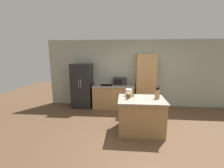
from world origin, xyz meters
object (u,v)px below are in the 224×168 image
object	(u,v)px
spice_bottle_short_red	(127,96)
spice_bottle_amber_oil	(129,96)
knife_block	(157,94)
pantry_cabinet	(145,82)
kettle	(129,92)
microwave	(120,81)
spice_bottle_tall_dark	(131,95)
refrigerator	(82,86)
spice_bottle_green_herb	(133,94)

from	to	relation	value
spice_bottle_short_red	spice_bottle_amber_oil	bearing A→B (deg)	59.53
knife_block	pantry_cabinet	bearing A→B (deg)	92.41
spice_bottle_short_red	kettle	distance (m)	0.36
pantry_cabinet	spice_bottle_short_red	size ratio (longest dim) A/B	12.07
pantry_cabinet	kettle	world-z (taller)	pantry_cabinet
microwave	spice_bottle_tall_dark	distance (m)	1.80
knife_block	kettle	size ratio (longest dim) A/B	1.59
pantry_cabinet	knife_block	size ratio (longest dim) A/B	6.14
refrigerator	spice_bottle_short_red	distance (m)	2.53
refrigerator	spice_bottle_amber_oil	world-z (taller)	refrigerator
refrigerator	pantry_cabinet	xyz separation A→B (m)	(2.43, 0.05, 0.17)
spice_bottle_amber_oil	microwave	bearing A→B (deg)	99.24
microwave	spice_bottle_green_herb	size ratio (longest dim) A/B	3.64
spice_bottle_green_herb	refrigerator	bearing A→B (deg)	139.65
pantry_cabinet	spice_bottle_green_herb	bearing A→B (deg)	-108.15
spice_bottle_tall_dark	spice_bottle_short_red	world-z (taller)	spice_bottle_short_red
pantry_cabinet	spice_bottle_tall_dark	bearing A→B (deg)	-110.00
spice_bottle_tall_dark	spice_bottle_amber_oil	size ratio (longest dim) A/B	1.06
refrigerator	knife_block	distance (m)	3.04
refrigerator	knife_block	bearing A→B (deg)	-34.59
refrigerator	spice_bottle_tall_dark	xyz separation A→B (m)	(1.81, -1.64, 0.12)
knife_block	spice_bottle_tall_dark	distance (m)	0.70
refrigerator	spice_bottle_green_herb	size ratio (longest dim) A/B	11.71
knife_block	spice_bottle_amber_oil	bearing A→B (deg)	-176.66
spice_bottle_tall_dark	microwave	bearing A→B (deg)	101.35
spice_bottle_tall_dark	spice_bottle_amber_oil	world-z (taller)	spice_bottle_tall_dark
spice_bottle_short_red	kettle	xyz separation A→B (m)	(0.05, 0.36, 0.01)
spice_bottle_short_red	spice_bottle_amber_oil	size ratio (longest dim) A/B	1.33
knife_block	spice_bottle_amber_oil	size ratio (longest dim) A/B	2.62
spice_bottle_short_red	refrigerator	bearing A→B (deg)	132.85
spice_bottle_green_herb	kettle	size ratio (longest dim) A/B	0.69
refrigerator	knife_block	world-z (taller)	refrigerator
spice_bottle_tall_dark	kettle	world-z (taller)	kettle
pantry_cabinet	spice_bottle_green_herb	world-z (taller)	pantry_cabinet
refrigerator	spice_bottle_tall_dark	world-z (taller)	refrigerator
spice_bottle_amber_oil	refrigerator	bearing A→B (deg)	135.00
microwave	spice_bottle_amber_oil	xyz separation A→B (m)	(0.31, -1.90, -0.06)
spice_bottle_green_herb	kettle	xyz separation A→B (m)	(-0.12, 0.11, 0.03)
spice_bottle_tall_dark	kettle	distance (m)	0.15
spice_bottle_green_herb	kettle	bearing A→B (deg)	137.48
microwave	spice_bottle_short_red	bearing A→B (deg)	-82.54
pantry_cabinet	kettle	xyz separation A→B (m)	(-0.66, -1.54, -0.02)
spice_bottle_green_herb	microwave	bearing A→B (deg)	103.86
spice_bottle_short_red	pantry_cabinet	bearing A→B (deg)	69.53
refrigerator	spice_bottle_green_herb	distance (m)	2.48
spice_bottle_tall_dark	spice_bottle_amber_oil	distance (m)	0.14
pantry_cabinet	spice_bottle_short_red	bearing A→B (deg)	-110.47
spice_bottle_tall_dark	spice_bottle_amber_oil	xyz separation A→B (m)	(-0.05, -0.13, -0.00)
knife_block	kettle	distance (m)	0.77
spice_bottle_amber_oil	spice_bottle_green_herb	size ratio (longest dim) A/B	0.88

